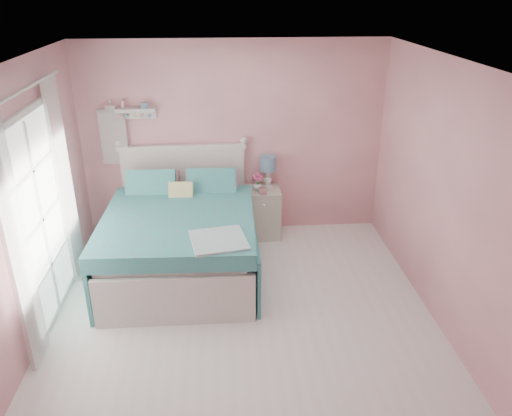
{
  "coord_description": "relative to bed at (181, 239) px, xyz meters",
  "views": [
    {
      "loc": [
        -0.18,
        -4.17,
        3.22
      ],
      "look_at": [
        0.22,
        1.2,
        0.77
      ],
      "focal_mm": 35.0,
      "sensor_mm": 36.0,
      "label": 1
    }
  ],
  "objects": [
    {
      "name": "roses",
      "position": [
        0.98,
        0.82,
        0.44
      ],
      "size": [
        0.14,
        0.11,
        0.12
      ],
      "color": "#D44885",
      "rests_on": "vase"
    },
    {
      "name": "curtain_near",
      "position": [
        -1.23,
        -1.5,
        0.76
      ],
      "size": [
        0.04,
        0.4,
        2.32
      ],
      "primitive_type": "cube",
      "color": "white",
      "rests_on": "floor"
    },
    {
      "name": "curtain_far",
      "position": [
        -1.23,
        -0.01,
        0.76
      ],
      "size": [
        0.04,
        0.4,
        2.32
      ],
      "primitive_type": "cube",
      "color": "white",
      "rests_on": "floor"
    },
    {
      "name": "room_shell",
      "position": [
        0.69,
        -1.16,
        1.17
      ],
      "size": [
        4.5,
        4.5,
        4.5
      ],
      "color": "#BF7982",
      "rests_on": "floor"
    },
    {
      "name": "wall_shelf",
      "position": [
        -0.55,
        1.04,
        1.32
      ],
      "size": [
        0.5,
        0.15,
        0.25
      ],
      "color": "silver",
      "rests_on": "room_shell"
    },
    {
      "name": "french_door",
      "position": [
        -1.28,
        -0.76,
        0.66
      ],
      "size": [
        0.04,
        1.32,
        2.16
      ],
      "color": "silver",
      "rests_on": "floor"
    },
    {
      "name": "floor",
      "position": [
        0.69,
        -1.16,
        -0.42
      ],
      "size": [
        4.5,
        4.5,
        0.0
      ],
      "primitive_type": "plane",
      "color": "white",
      "rests_on": "ground"
    },
    {
      "name": "table_lamp",
      "position": [
        1.14,
        0.94,
        0.56
      ],
      "size": [
        0.22,
        0.22,
        0.43
      ],
      "color": "white",
      "rests_on": "nightstand"
    },
    {
      "name": "hanging_dress",
      "position": [
        -0.86,
        1.02,
        0.98
      ],
      "size": [
        0.34,
        0.03,
        0.72
      ],
      "primitive_type": "cube",
      "color": "white",
      "rests_on": "room_shell"
    },
    {
      "name": "teacup",
      "position": [
        1.04,
        0.7,
        0.31
      ],
      "size": [
        0.12,
        0.12,
        0.09
      ],
      "primitive_type": "imported",
      "rotation": [
        0.0,
        0.0,
        0.04
      ],
      "color": "#CF8B8F",
      "rests_on": "nightstand"
    },
    {
      "name": "vase",
      "position": [
        0.99,
        0.83,
        0.33
      ],
      "size": [
        0.17,
        0.17,
        0.14
      ],
      "primitive_type": "imported",
      "rotation": [
        0.0,
        0.0,
        0.33
      ],
      "color": "silver",
      "rests_on": "nightstand"
    },
    {
      "name": "bed",
      "position": [
        0.0,
        0.0,
        0.0
      ],
      "size": [
        1.77,
        2.21,
        1.27
      ],
      "rotation": [
        0.0,
        0.0,
        -0.03
      ],
      "color": "silver",
      "rests_on": "floor"
    },
    {
      "name": "nightstand",
      "position": [
        1.05,
        0.84,
        -0.08
      ],
      "size": [
        0.47,
        0.47,
        0.68
      ],
      "color": "beige",
      "rests_on": "floor"
    }
  ]
}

